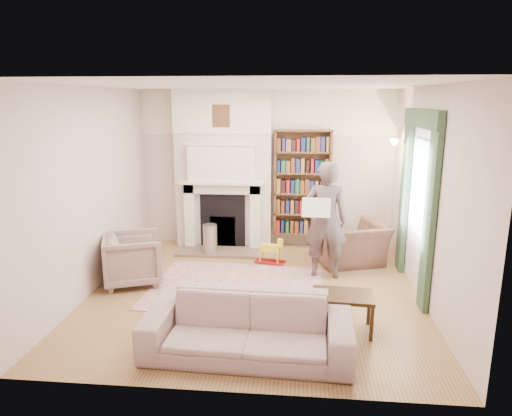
# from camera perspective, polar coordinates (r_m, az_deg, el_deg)

# --- Properties ---
(floor) EXTENTS (4.50, 4.50, 0.00)m
(floor) POSITION_cam_1_polar(r_m,az_deg,el_deg) (6.48, -0.21, -10.46)
(floor) COLOR brown
(floor) RESTS_ON ground
(ceiling) EXTENTS (4.50, 4.50, 0.00)m
(ceiling) POSITION_cam_1_polar(r_m,az_deg,el_deg) (5.93, -0.24, 15.13)
(ceiling) COLOR white
(ceiling) RESTS_ON wall_back
(wall_back) EXTENTS (4.50, 0.00, 4.50)m
(wall_back) POSITION_cam_1_polar(r_m,az_deg,el_deg) (8.26, 1.31, 4.90)
(wall_back) COLOR beige
(wall_back) RESTS_ON floor
(wall_front) EXTENTS (4.50, 0.00, 4.50)m
(wall_front) POSITION_cam_1_polar(r_m,az_deg,el_deg) (3.89, -3.48, -4.92)
(wall_front) COLOR beige
(wall_front) RESTS_ON floor
(wall_left) EXTENTS (0.00, 4.50, 4.50)m
(wall_left) POSITION_cam_1_polar(r_m,az_deg,el_deg) (6.65, -19.90, 2.02)
(wall_left) COLOR beige
(wall_left) RESTS_ON floor
(wall_right) EXTENTS (0.00, 4.50, 4.50)m
(wall_right) POSITION_cam_1_polar(r_m,az_deg,el_deg) (6.25, 20.78, 1.25)
(wall_right) COLOR beige
(wall_right) RESTS_ON floor
(fireplace) EXTENTS (1.70, 0.58, 2.80)m
(fireplace) POSITION_cam_1_polar(r_m,az_deg,el_deg) (8.15, -4.08, 4.66)
(fireplace) COLOR beige
(fireplace) RESTS_ON floor
(bookcase) EXTENTS (1.00, 0.24, 1.85)m
(bookcase) POSITION_cam_1_polar(r_m,az_deg,el_deg) (8.15, 5.81, 3.11)
(bookcase) COLOR brown
(bookcase) RESTS_ON floor
(window) EXTENTS (0.02, 0.90, 1.30)m
(window) POSITION_cam_1_polar(r_m,az_deg,el_deg) (6.61, 19.81, 2.41)
(window) COLOR silver
(window) RESTS_ON wall_right
(curtain_left) EXTENTS (0.07, 0.32, 2.40)m
(curtain_left) POSITION_cam_1_polar(r_m,az_deg,el_deg) (6.00, 20.90, -1.21)
(curtain_left) COLOR #2D462D
(curtain_left) RESTS_ON floor
(curtain_right) EXTENTS (0.07, 0.32, 2.40)m
(curtain_right) POSITION_cam_1_polar(r_m,az_deg,el_deg) (7.32, 18.07, 1.54)
(curtain_right) COLOR #2D462D
(curtain_right) RESTS_ON floor
(pelmet) EXTENTS (0.09, 1.70, 0.24)m
(pelmet) POSITION_cam_1_polar(r_m,az_deg,el_deg) (6.50, 20.07, 10.48)
(pelmet) COLOR #2D462D
(pelmet) RESTS_ON wall_right
(wall_sconce) EXTENTS (0.20, 0.24, 0.24)m
(wall_sconce) POSITION_cam_1_polar(r_m,az_deg,el_deg) (7.57, 16.55, 7.39)
(wall_sconce) COLOR gold
(wall_sconce) RESTS_ON wall_right
(rug) EXTENTS (2.52, 1.99, 0.01)m
(rug) POSITION_cam_1_polar(r_m,az_deg,el_deg) (6.62, -2.45, -9.86)
(rug) COLOR beige
(rug) RESTS_ON floor
(armchair_reading) EXTENTS (1.28, 1.20, 0.68)m
(armchair_reading) POSITION_cam_1_polar(r_m,az_deg,el_deg) (7.60, 11.70, -4.34)
(armchair_reading) COLOR #4C2D28
(armchair_reading) RESTS_ON floor
(armchair_left) EXTENTS (1.03, 1.02, 0.73)m
(armchair_left) POSITION_cam_1_polar(r_m,az_deg,el_deg) (6.90, -15.13, -6.15)
(armchair_left) COLOR #9F9683
(armchair_left) RESTS_ON floor
(sofa) EXTENTS (2.19, 0.93, 0.63)m
(sofa) POSITION_cam_1_polar(r_m,az_deg,el_deg) (4.89, -1.09, -14.71)
(sofa) COLOR #B6A496
(sofa) RESTS_ON floor
(man_reading) EXTENTS (0.67, 0.46, 1.76)m
(man_reading) POSITION_cam_1_polar(r_m,az_deg,el_deg) (6.84, 8.69, -1.50)
(man_reading) COLOR #4E413F
(man_reading) RESTS_ON floor
(newspaper) EXTENTS (0.41, 0.14, 0.28)m
(newspaper) POSITION_cam_1_polar(r_m,az_deg,el_deg) (6.58, 7.55, 0.05)
(newspaper) COLOR silver
(newspaper) RESTS_ON man_reading
(coffee_table) EXTENTS (0.73, 0.49, 0.45)m
(coffee_table) POSITION_cam_1_polar(r_m,az_deg,el_deg) (5.50, 10.69, -12.67)
(coffee_table) COLOR #372413
(coffee_table) RESTS_ON floor
(paraffin_heater) EXTENTS (0.28, 0.28, 0.55)m
(paraffin_heater) POSITION_cam_1_polar(r_m,az_deg,el_deg) (7.87, -5.75, -4.02)
(paraffin_heater) COLOR #A7ABAF
(paraffin_heater) RESTS_ON floor
(rocking_horse) EXTENTS (0.52, 0.30, 0.43)m
(rocking_horse) POSITION_cam_1_polar(r_m,az_deg,el_deg) (7.48, 1.77, -5.37)
(rocking_horse) COLOR yellow
(rocking_horse) RESTS_ON rug
(board_game) EXTENTS (0.40, 0.40, 0.03)m
(board_game) POSITION_cam_1_polar(r_m,az_deg,el_deg) (6.70, -6.37, -9.48)
(board_game) COLOR #DFC64F
(board_game) RESTS_ON rug
(game_box_lid) EXTENTS (0.36, 0.29, 0.05)m
(game_box_lid) POSITION_cam_1_polar(r_m,az_deg,el_deg) (6.61, -6.87, -9.72)
(game_box_lid) COLOR red
(game_box_lid) RESTS_ON rug
(comic_annuals) EXTENTS (1.06, 0.72, 0.02)m
(comic_annuals) POSITION_cam_1_polar(r_m,az_deg,el_deg) (6.11, 0.62, -11.78)
(comic_annuals) COLOR red
(comic_annuals) RESTS_ON rug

